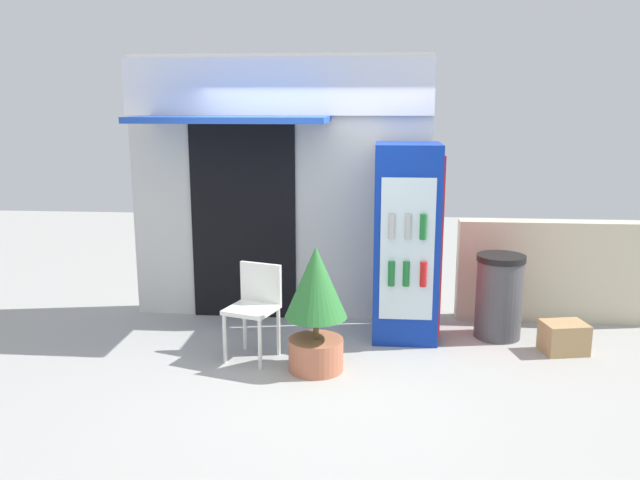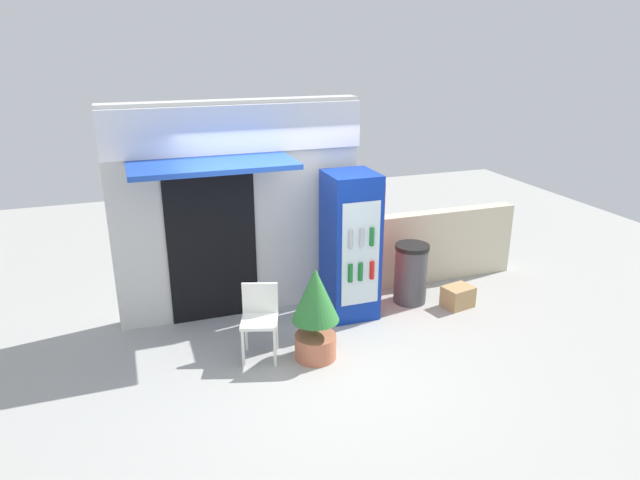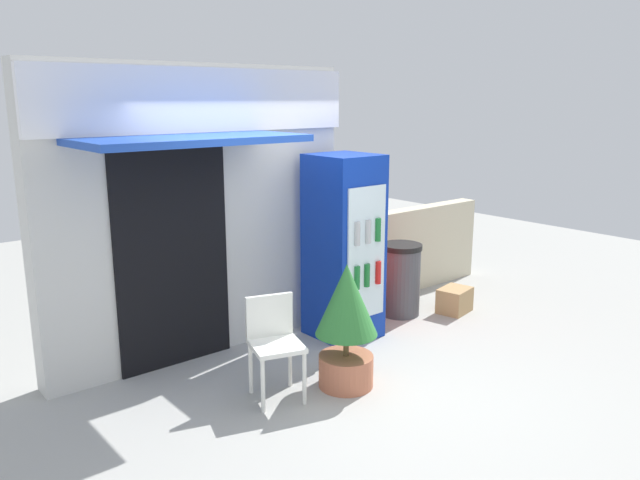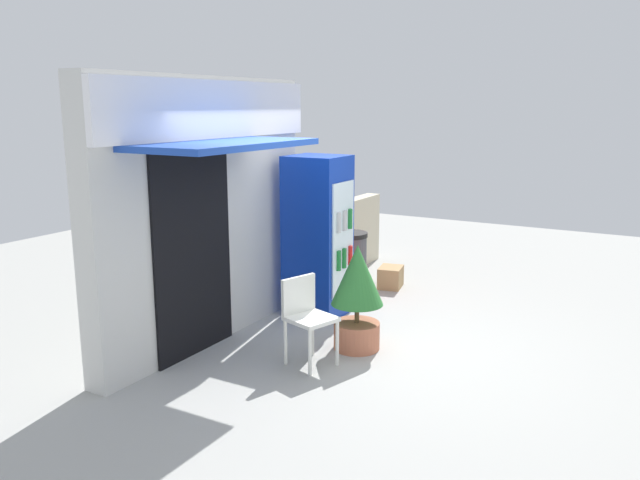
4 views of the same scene
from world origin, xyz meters
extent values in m
plane|color=#A3A39E|center=(0.00, 0.00, 0.00)|extent=(16.00, 16.00, 0.00)
cube|color=silver|center=(-0.47, 1.51, 1.42)|extent=(3.23, 0.27, 2.84)
cube|color=white|center=(-0.47, 1.33, 2.50)|extent=(3.23, 0.08, 0.59)
cube|color=#1E47B2|center=(-0.86, 0.90, 2.18)|extent=(1.90, 0.94, 0.06)
cube|color=black|center=(-0.86, 1.35, 1.06)|extent=(1.14, 0.03, 2.13)
cube|color=#0C2D9E|center=(0.87, 0.89, 0.98)|extent=(0.63, 0.67, 1.96)
cube|color=silver|center=(0.87, 0.55, 0.98)|extent=(0.51, 0.02, 1.37)
cube|color=red|center=(1.20, 0.89, 0.98)|extent=(0.02, 0.60, 1.76)
cylinder|color=#196B2D|center=(0.73, 0.53, 0.75)|extent=(0.06, 0.06, 0.24)
cylinder|color=#196B2D|center=(0.87, 0.53, 0.75)|extent=(0.06, 0.06, 0.24)
cylinder|color=red|center=(1.03, 0.53, 0.75)|extent=(0.06, 0.06, 0.24)
cylinder|color=#B2B2B7|center=(0.73, 0.53, 1.21)|extent=(0.06, 0.06, 0.24)
cylinder|color=#B2B2B7|center=(0.88, 0.53, 1.21)|extent=(0.06, 0.06, 0.24)
cylinder|color=#196B2D|center=(1.02, 0.53, 1.21)|extent=(0.06, 0.06, 0.24)
cylinder|color=white|center=(-0.78, 0.03, 0.23)|extent=(0.04, 0.04, 0.46)
cylinder|color=white|center=(-0.43, -0.08, 0.23)|extent=(0.04, 0.04, 0.46)
cylinder|color=white|center=(-0.67, 0.38, 0.23)|extent=(0.04, 0.04, 0.46)
cylinder|color=white|center=(-0.32, 0.27, 0.23)|extent=(0.04, 0.04, 0.46)
cube|color=white|center=(-0.55, 0.15, 0.48)|extent=(0.53, 0.53, 0.04)
cube|color=white|center=(-0.49, 0.33, 0.69)|extent=(0.41, 0.17, 0.37)
cylinder|color=#BC6B4C|center=(0.06, -0.05, 0.14)|extent=(0.49, 0.49, 0.29)
cylinder|color=brown|center=(0.06, -0.05, 0.39)|extent=(0.05, 0.05, 0.20)
cone|color=#2D7533|center=(0.06, -0.05, 0.81)|extent=(0.55, 0.55, 0.64)
cylinder|color=#47474C|center=(1.83, 0.94, 0.40)|extent=(0.46, 0.46, 0.80)
cylinder|color=black|center=(1.83, 0.94, 0.83)|extent=(0.48, 0.48, 0.06)
cube|color=beige|center=(2.66, 1.53, 0.55)|extent=(2.38, 0.22, 1.10)
cube|color=tan|center=(2.38, 0.56, 0.15)|extent=(0.45, 0.38, 0.30)
camera|label=1|loc=(0.57, -5.45, 2.34)|focal=36.37mm
camera|label=2|loc=(-1.84, -5.59, 3.55)|focal=31.89mm
camera|label=3|loc=(-3.41, -3.85, 2.54)|focal=34.90mm
camera|label=4|loc=(-5.71, -2.89, 2.56)|focal=35.83mm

